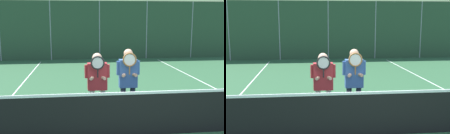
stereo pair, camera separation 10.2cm
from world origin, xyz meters
TOP-DOWN VIEW (x-y plane):
  - hill_distant at (0.00, 61.44)m, footprint 114.97×63.87m
  - clubhouse_building at (0.86, 19.70)m, footprint 19.57×5.50m
  - fence_back at (0.00, 11.75)m, footprint 17.83×0.06m
  - tennis_net at (0.00, 0.00)m, footprint 9.47×0.09m
  - court_line_left_sideline at (-3.52, 3.00)m, footprint 0.05×16.00m
  - player_leftmost at (-0.93, 0.91)m, footprint 0.60×0.34m
  - player_center_left at (-0.19, 0.90)m, footprint 0.56×0.34m
  - car_far_left at (-4.22, 15.10)m, footprint 4.57×2.09m
  - car_left_of_center at (0.80, 14.81)m, footprint 4.33×2.06m
  - car_center at (5.91, 14.80)m, footprint 4.76×2.05m

SIDE VIEW (x-z plane):
  - hill_distant at x=0.00m, z-range -11.18..11.18m
  - court_line_left_sideline at x=-3.52m, z-range 0.00..0.01m
  - tennis_net at x=0.00m, z-range -0.03..1.04m
  - car_center at x=5.91m, z-range 0.02..1.82m
  - car_far_left at x=-4.22m, z-range 0.01..1.86m
  - car_left_of_center at x=0.80m, z-range 0.01..1.89m
  - player_leftmost at x=-0.93m, z-range 0.18..1.86m
  - player_center_left at x=-0.19m, z-range 0.17..1.94m
  - clubhouse_building at x=0.86m, z-range 0.02..3.51m
  - fence_back at x=0.00m, z-range 0.00..3.56m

